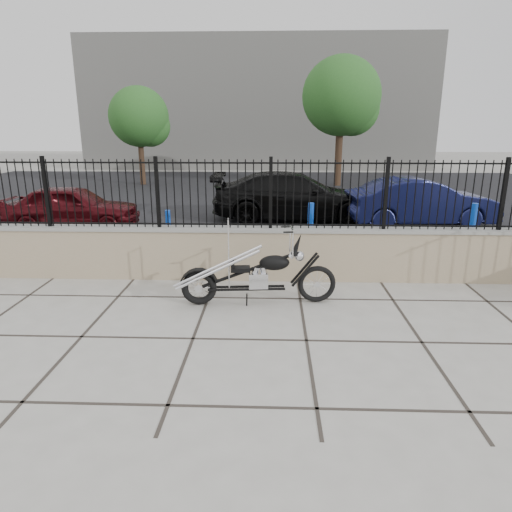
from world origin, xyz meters
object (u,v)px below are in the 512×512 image
object	(u,v)px
car_red	(72,207)
chopper_motorcycle	(255,261)
car_blue	(420,202)
car_black	(294,196)

from	to	relation	value
car_red	chopper_motorcycle	bearing A→B (deg)	-137.49
car_red	car_blue	world-z (taller)	car_blue
chopper_motorcycle	car_black	distance (m)	6.83
chopper_motorcycle	car_red	world-z (taller)	chopper_motorcycle
chopper_motorcycle	car_blue	size ratio (longest dim) A/B	0.57
chopper_motorcycle	car_blue	world-z (taller)	chopper_motorcycle
car_black	car_blue	distance (m)	3.56
car_blue	car_red	bearing A→B (deg)	89.66
chopper_motorcycle	car_red	bearing A→B (deg)	129.50
car_black	chopper_motorcycle	bearing A→B (deg)	171.42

